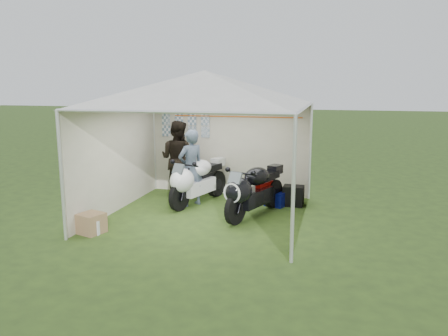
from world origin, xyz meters
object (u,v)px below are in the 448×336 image
Objects in this scene: canopy_tent at (205,92)px; equipment_box at (293,196)px; person_dark_jacket at (178,159)px; crate_0 at (92,226)px; motorcycle_white at (196,179)px; paddock_stand at (275,199)px; person_blue_jacket at (191,168)px; motorcycle_black at (253,189)px; crate_1 at (91,223)px.

equipment_box is (1.70, 1.25, -2.35)m from canopy_tent.
canopy_tent is at bearing 138.12° from person_dark_jacket.
crate_0 is at bearing 88.34° from person_dark_jacket.
motorcycle_white reaches higher than equipment_box.
person_blue_jacket is at bearing -168.12° from paddock_stand.
motorcycle_black is 3.25m from crate_0.
equipment_box is (2.87, -0.20, -0.70)m from person_dark_jacket.
canopy_tent reaches higher than paddock_stand.
equipment_box is at bearing 36.21° from canopy_tent.
motorcycle_black reaches higher than crate_0.
motorcycle_white is 4.94× the size of crate_1.
motorcycle_black is at bearing 33.00° from crate_1.
person_dark_jacket is (-2.47, 0.37, 0.77)m from paddock_stand.
canopy_tent reaches higher than motorcycle_black.
canopy_tent reaches higher than equipment_box.
equipment_box is 4.47m from crate_1.
paddock_stand is 0.95× the size of equipment_box.
motorcycle_white is 4.52× the size of equipment_box.
person_dark_jacket is at bearing 171.49° from paddock_stand.
crate_1 is at bearing -90.00° from crate_0.
motorcycle_black is (1.44, -0.63, 0.01)m from motorcycle_white.
person_blue_jacket is 2.42m from equipment_box.
equipment_box reaches higher than paddock_stand.
crate_1 reaches higher than paddock_stand.
person_dark_jacket is (-0.68, 0.65, 0.35)m from motorcycle_white.
person_dark_jacket reaches higher than motorcycle_black.
equipment_box is at bearing 76.18° from motorcycle_black.
equipment_box is 1.14× the size of crate_0.
motorcycle_black is 5.12× the size of crate_0.
crate_0 is (-3.05, -2.64, -0.03)m from paddock_stand.
crate_1 is (-0.58, -3.04, -0.74)m from person_dark_jacket.
paddock_stand is at bearing 140.29° from person_blue_jacket.
motorcycle_white reaches higher than crate_0.
motorcycle_black is 4.71× the size of paddock_stand.
equipment_box is at bearing 22.65° from paddock_stand.
equipment_box reaches higher than crate_1.
motorcycle_white is 2.26m from equipment_box.
crate_1 is at bearing -126.31° from motorcycle_black.
canopy_tent reaches higher than crate_1.
equipment_box is at bearing 39.43° from crate_1.
canopy_tent reaches higher than crate_0.
crate_1 is (-1.75, -1.59, -2.39)m from canopy_tent.
crate_0 is 0.96× the size of crate_1.
person_blue_jacket is at bearing 129.33° from canopy_tent.
canopy_tent is at bearing -41.71° from motorcycle_white.
motorcycle_white is (-0.48, 0.80, -1.99)m from canopy_tent.
motorcycle_black reaches higher than crate_1.
person_blue_jacket reaches higher than crate_1.
person_blue_jacket reaches higher than equipment_box.
paddock_stand is (1.79, 0.28, -0.42)m from motorcycle_white.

